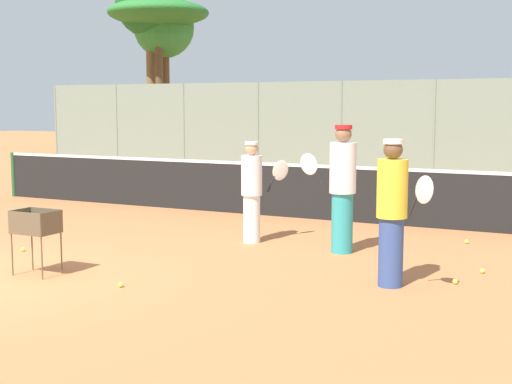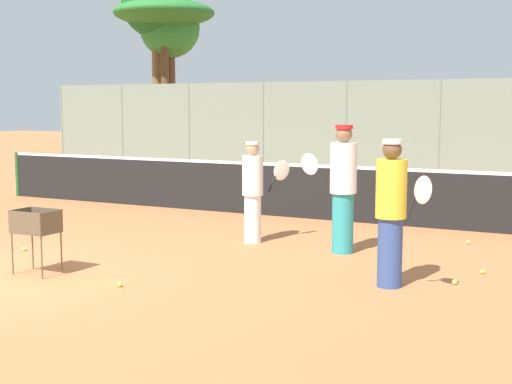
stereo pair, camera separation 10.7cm
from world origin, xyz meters
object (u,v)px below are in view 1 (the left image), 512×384
at_px(tennis_net, 229,186).
at_px(player_yellow_shirt, 392,211).
at_px(player_red_cap, 252,190).
at_px(parked_car, 413,146).
at_px(ball_cart, 36,227).
at_px(player_white_outfit, 342,187).

xyz_separation_m(tennis_net, player_yellow_shirt, (4.68, -4.41, 0.38)).
bearing_deg(player_yellow_shirt, player_red_cap, -178.84).
bearing_deg(parked_car, ball_cart, -89.86).
bearing_deg(player_yellow_shirt, player_white_outfit, 160.26).
relative_size(tennis_net, ball_cart, 14.14).
distance_m(player_white_outfit, player_yellow_shirt, 2.05).
bearing_deg(player_yellow_shirt, ball_cart, -127.81).
bearing_deg(tennis_net, player_red_cap, -54.60).
xyz_separation_m(ball_cart, parked_car, (-0.05, 19.83, 0.03)).
distance_m(tennis_net, player_white_outfit, 4.45).
height_order(player_white_outfit, ball_cart, player_white_outfit).
bearing_deg(tennis_net, player_white_outfit, -38.79).
bearing_deg(tennis_net, ball_cart, -86.56).
bearing_deg(player_red_cap, tennis_net, 72.73).
xyz_separation_m(player_white_outfit, player_yellow_shirt, (1.23, -1.64, -0.06)).
bearing_deg(parked_car, player_yellow_shirt, -76.61).
bearing_deg(tennis_net, player_yellow_shirt, -43.35).
distance_m(ball_cart, parked_car, 19.83).
bearing_deg(player_red_cap, ball_cart, -167.93).
bearing_deg(player_white_outfit, ball_cart, 49.71).
bearing_deg(player_yellow_shirt, parked_car, 136.88).
bearing_deg(ball_cart, parked_car, 90.14).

